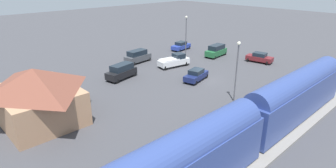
{
  "coord_description": "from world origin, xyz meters",
  "views": [
    {
      "loc": [
        -24.42,
        30.27,
        14.4
      ],
      "look_at": [
        0.68,
        6.6,
        1.0
      ],
      "focal_mm": 29.91,
      "sensor_mm": 36.0,
      "label": 1
    }
  ],
  "objects": [
    {
      "name": "sedan_maroon",
      "position": [
        -0.76,
        -14.32,
        0.88
      ],
      "size": [
        4.75,
        2.85,
        1.74
      ],
      "color": "maroon",
      "rests_on": "ground"
    },
    {
      "name": "station_building",
      "position": [
        4.0,
        22.0,
        3.04
      ],
      "size": [
        9.85,
        7.93,
        5.81
      ],
      "color": "tan",
      "rests_on": "ground"
    },
    {
      "name": "light_pole_lot_center",
      "position": [
        9.3,
        -5.91,
        4.95
      ],
      "size": [
        0.44,
        0.44,
        7.89
      ],
      "color": "#515156",
      "rests_on": "ground"
    },
    {
      "name": "sedan_blue",
      "position": [
        14.94,
        -10.52,
        0.88
      ],
      "size": [
        2.41,
        4.7,
        1.74
      ],
      "color": "#283D9E",
      "rests_on": "ground"
    },
    {
      "name": "pickup_white",
      "position": [
        7.83,
        -1.58,
        1.03
      ],
      "size": [
        2.8,
        5.64,
        2.14
      ],
      "color": "white",
      "rests_on": "ground"
    },
    {
      "name": "suv_charcoal",
      "position": [
        13.97,
        1.44,
        1.15
      ],
      "size": [
        2.51,
        5.09,
        2.22
      ],
      "color": "#47494F",
      "rests_on": "ground"
    },
    {
      "name": "suv_green",
      "position": [
        6.91,
        -11.84,
        1.15
      ],
      "size": [
        2.5,
        5.09,
        2.22
      ],
      "color": "#236638",
      "rests_on": "ground"
    },
    {
      "name": "railway_track",
      "position": [
        -14.0,
        0.0,
        0.09
      ],
      "size": [
        4.8,
        70.0,
        0.3
      ],
      "color": "gray",
      "rests_on": "ground"
    },
    {
      "name": "ground_plane",
      "position": [
        0.0,
        0.0,
        0.0
      ],
      "size": [
        200.0,
        200.0,
        0.0
      ],
      "primitive_type": "plane",
      "color": "#424247"
    },
    {
      "name": "suv_black",
      "position": [
        8.95,
        8.29,
        1.15
      ],
      "size": [
        2.95,
        5.2,
        2.22
      ],
      "color": "black",
      "rests_on": "ground"
    },
    {
      "name": "light_pole_near_platform",
      "position": [
        -7.2,
        2.93,
        4.7
      ],
      "size": [
        0.44,
        0.44,
        7.43
      ],
      "color": "#515156",
      "rests_on": "ground"
    },
    {
      "name": "sedan_navy",
      "position": [
        0.76,
        0.9,
        0.88
      ],
      "size": [
        2.84,
        4.81,
        1.74
      ],
      "color": "navy",
      "rests_on": "ground"
    },
    {
      "name": "pedestrian_on_platform",
      "position": [
        -9.63,
        -8.84,
        1.28
      ],
      "size": [
        0.36,
        0.36,
        1.71
      ],
      "color": "brown",
      "rests_on": "platform"
    },
    {
      "name": "platform",
      "position": [
        -10.0,
        0.0,
        0.15
      ],
      "size": [
        3.2,
        46.0,
        0.3
      ],
      "color": "#B7B2A8",
      "rests_on": "ground"
    }
  ]
}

